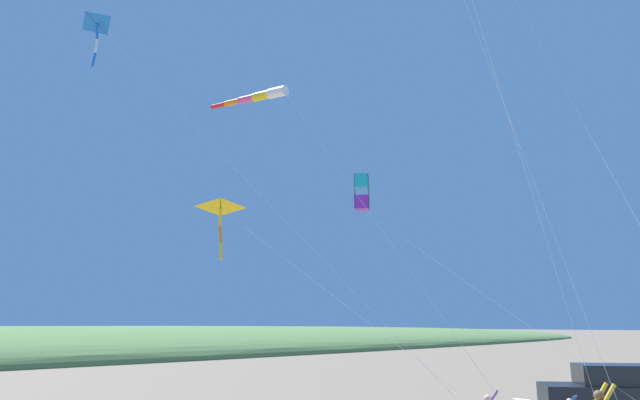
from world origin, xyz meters
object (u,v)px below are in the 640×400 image
Objects in this scene: kite_delta_yellow_midlevel at (221,208)px; kite_box_teal_far_right at (362,192)px; kite_windsock_striped_overhead at (258,97)px; kite_delta_black_fish_shape at (99,26)px; parked_car at (611,392)px.

kite_delta_yellow_midlevel is 0.96× the size of kite_box_teal_far_right.
kite_delta_black_fish_shape is at bearing 47.68° from kite_windsock_striped_overhead.
kite_box_teal_far_right is 0.87× the size of kite_delta_black_fish_shape.
kite_delta_black_fish_shape is (0.68, 5.37, 6.41)m from kite_delta_yellow_midlevel.
kite_box_teal_far_right reaches higher than kite_delta_yellow_midlevel.
kite_delta_yellow_midlevel is at bearing -14.25° from kite_windsock_striped_overhead.
kite_delta_black_fish_shape reaches higher than kite_delta_yellow_midlevel.
kite_windsock_striped_overhead is 0.92× the size of kite_box_teal_far_right.
kite_delta_black_fish_shape is at bearing 80.05° from kite_box_teal_far_right.
kite_windsock_striped_overhead is (8.20, 9.13, 10.52)m from parked_car.
kite_delta_yellow_midlevel is at bearing 78.00° from kite_box_teal_far_right.
parked_car is 0.37× the size of kite_delta_yellow_midlevel.
kite_windsock_striped_overhead is 6.71m from kite_delta_black_fish_shape.
kite_box_teal_far_right is (10.11, 1.18, 8.50)m from parked_car.
kite_delta_yellow_midlevel is 8.39m from kite_delta_black_fish_shape.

